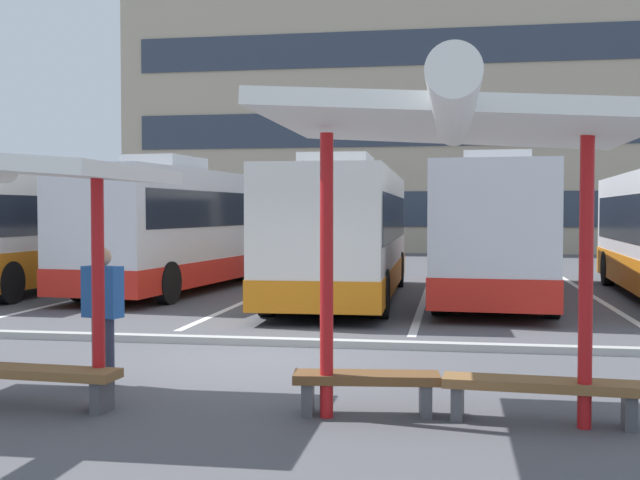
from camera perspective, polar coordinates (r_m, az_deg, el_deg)
ground_plane at (r=11.75m, az=-4.55°, el=-8.57°), size 160.00×160.00×0.00m
terminal_building at (r=48.39m, az=6.19°, el=11.80°), size 30.16×12.61×23.41m
coach_bus_0 at (r=24.06m, az=-18.39°, el=0.55°), size 2.75×11.47×3.45m
coach_bus_1 at (r=22.51m, az=-9.47°, el=0.81°), size 3.49×10.42×3.59m
coach_bus_2 at (r=19.63m, az=1.68°, el=0.43°), size 2.79×10.10×3.45m
coach_bus_3 at (r=20.68m, az=12.58°, el=0.59°), size 3.26×11.15×3.53m
lane_stripe_1 at (r=22.77m, az=-14.21°, el=-3.44°), size 0.16×14.00×0.01m
lane_stripe_2 at (r=21.44m, az=-3.82°, el=-3.72°), size 0.16×14.00×0.01m
lane_stripe_3 at (r=20.88m, az=7.52°, el=-3.89°), size 0.16×14.00×0.01m
lane_stripe_4 at (r=21.16m, az=19.02°, el=-3.91°), size 0.16×14.00×0.01m
bench_1 at (r=9.47m, az=-19.65°, el=-9.18°), size 1.96×0.56×0.45m
waiting_shelter_1 at (r=8.01m, az=9.49°, el=7.87°), size 3.61×4.91×3.24m
bench_2 at (r=8.66m, az=3.32°, el=-10.19°), size 1.59×0.58×0.45m
bench_3 at (r=8.61m, az=15.48°, el=-10.25°), size 2.02×0.56×0.45m
platform_kerb at (r=13.03m, az=-3.12°, el=-7.25°), size 44.00×0.24×0.12m
waiting_passenger_0 at (r=10.32m, az=-15.21°, el=-4.51°), size 0.54×0.34×1.72m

